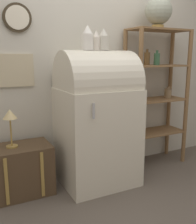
# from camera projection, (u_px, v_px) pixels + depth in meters

# --- Properties ---
(ground_plane) EXTENTS (12.00, 12.00, 0.00)m
(ground_plane) POSITION_uv_depth(u_px,v_px,m) (106.00, 188.00, 2.73)
(ground_plane) COLOR #60564C
(wall_back) EXTENTS (7.00, 0.09, 2.70)m
(wall_back) POSITION_uv_depth(u_px,v_px,m) (82.00, 56.00, 2.95)
(wall_back) COLOR beige
(wall_back) RESTS_ON ground_plane
(refrigerator) EXTENTS (0.77, 0.71, 1.41)m
(refrigerator) POSITION_uv_depth(u_px,v_px,m) (97.00, 117.00, 2.76)
(refrigerator) COLOR silver
(refrigerator) RESTS_ON ground_plane
(suitcase_trunk) EXTENTS (0.59, 0.41, 0.49)m
(suitcase_trunk) POSITION_uv_depth(u_px,v_px,m) (21.00, 170.00, 2.60)
(suitcase_trunk) COLOR brown
(suitcase_trunk) RESTS_ON ground_plane
(shelf_unit) EXTENTS (0.77, 0.36, 1.66)m
(shelf_unit) POSITION_uv_depth(u_px,v_px,m) (156.00, 89.00, 3.23)
(shelf_unit) COLOR olive
(shelf_unit) RESTS_ON ground_plane
(globe) EXTENTS (0.31, 0.31, 0.35)m
(globe) POSITION_uv_depth(u_px,v_px,m) (158.00, 11.00, 2.99)
(globe) COLOR #AD8942
(globe) RESTS_ON shelf_unit
(vase_left) EXTENTS (0.12, 0.12, 0.24)m
(vase_left) POSITION_uv_depth(u_px,v_px,m) (88.00, 39.00, 2.56)
(vase_left) COLOR white
(vase_left) RESTS_ON refrigerator
(vase_center) EXTENTS (0.08, 0.08, 0.20)m
(vase_center) POSITION_uv_depth(u_px,v_px,m) (96.00, 41.00, 2.62)
(vase_center) COLOR silver
(vase_center) RESTS_ON refrigerator
(vase_right) EXTENTS (0.10, 0.10, 0.22)m
(vase_right) POSITION_uv_depth(u_px,v_px,m) (104.00, 40.00, 2.64)
(vase_right) COLOR beige
(vase_right) RESTS_ON refrigerator
(desk_lamp) EXTENTS (0.13, 0.13, 0.37)m
(desk_lamp) POSITION_uv_depth(u_px,v_px,m) (10.00, 118.00, 2.46)
(desk_lamp) COLOR #AD8942
(desk_lamp) RESTS_ON suitcase_trunk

